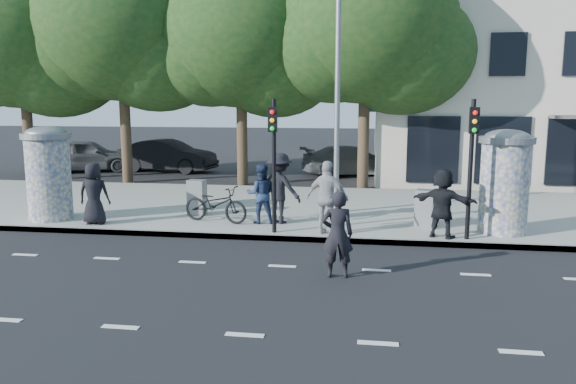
% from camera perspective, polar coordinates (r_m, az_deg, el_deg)
% --- Properties ---
extents(ground, '(120.00, 120.00, 0.00)m').
position_cam_1_polar(ground, '(10.82, -1.78, -9.69)').
color(ground, black).
rests_on(ground, ground).
extents(sidewalk, '(40.00, 8.00, 0.15)m').
position_cam_1_polar(sidewalk, '(17.99, 2.49, -1.71)').
color(sidewalk, gray).
rests_on(sidewalk, ground).
extents(curb, '(40.00, 0.10, 0.16)m').
position_cam_1_polar(curb, '(14.17, 0.80, -4.76)').
color(curb, slate).
rests_on(curb, ground).
extents(lane_dash_near, '(32.00, 0.12, 0.01)m').
position_cam_1_polar(lane_dash_near, '(8.81, -4.42, -14.28)').
color(lane_dash_near, silver).
rests_on(lane_dash_near, ground).
extents(lane_dash_far, '(32.00, 0.12, 0.01)m').
position_cam_1_polar(lane_dash_far, '(12.13, -0.59, -7.54)').
color(lane_dash_far, silver).
rests_on(lane_dash_far, ground).
extents(ad_column_left, '(1.36, 1.36, 2.65)m').
position_cam_1_polar(ad_column_left, '(17.26, -23.16, 1.98)').
color(ad_column_left, beige).
rests_on(ad_column_left, sidewalk).
extents(ad_column_right, '(1.36, 1.36, 2.65)m').
position_cam_1_polar(ad_column_right, '(15.27, 21.15, 1.23)').
color(ad_column_right, beige).
rests_on(ad_column_right, sidewalk).
extents(traffic_pole_near, '(0.22, 0.31, 3.40)m').
position_cam_1_polar(traffic_pole_near, '(14.13, -1.47, 4.08)').
color(traffic_pole_near, black).
rests_on(traffic_pole_near, sidewalk).
extents(traffic_pole_far, '(0.22, 0.31, 3.40)m').
position_cam_1_polar(traffic_pole_far, '(14.11, 18.14, 3.61)').
color(traffic_pole_far, black).
rests_on(traffic_pole_far, sidewalk).
extents(street_lamp, '(0.25, 0.93, 8.00)m').
position_cam_1_polar(street_lamp, '(16.77, 5.09, 13.65)').
color(street_lamp, slate).
rests_on(street_lamp, sidewalk).
extents(tree_far_left, '(7.20, 7.20, 9.26)m').
position_cam_1_polar(tree_far_left, '(27.14, -25.50, 14.11)').
color(tree_far_left, '#38281C').
rests_on(tree_far_left, ground).
extents(tree_mid_left, '(7.20, 7.20, 9.57)m').
position_cam_1_polar(tree_mid_left, '(25.00, -16.63, 15.82)').
color(tree_mid_left, '#38281C').
rests_on(tree_mid_left, ground).
extents(tree_near_left, '(6.80, 6.80, 8.97)m').
position_cam_1_polar(tree_near_left, '(23.52, -4.83, 15.53)').
color(tree_near_left, '#38281C').
rests_on(tree_near_left, ground).
extents(tree_center, '(7.00, 7.00, 9.30)m').
position_cam_1_polar(tree_center, '(22.53, 7.92, 16.38)').
color(tree_center, '#38281C').
rests_on(tree_center, ground).
extents(ped_a, '(0.89, 0.64, 1.70)m').
position_cam_1_polar(ped_a, '(16.21, -19.11, -0.14)').
color(ped_a, black).
rests_on(ped_a, sidewalk).
extents(ped_c, '(0.90, 0.77, 1.64)m').
position_cam_1_polar(ped_c, '(15.45, -2.78, -0.19)').
color(ped_c, navy).
rests_on(ped_c, sidewalk).
extents(ped_d, '(1.43, 1.13, 1.95)m').
position_cam_1_polar(ped_d, '(15.43, -0.88, 0.39)').
color(ped_d, black).
rests_on(ped_d, sidewalk).
extents(ped_e, '(1.23, 0.92, 1.87)m').
position_cam_1_polar(ped_e, '(14.17, 4.04, -0.59)').
color(ped_e, '#A5A5A8').
rests_on(ped_e, sidewalk).
extents(ped_f, '(1.70, 1.18, 1.73)m').
position_cam_1_polar(ped_f, '(14.32, 15.44, -1.09)').
color(ped_f, black).
rests_on(ped_f, sidewalk).
extents(man_road, '(0.70, 0.52, 1.76)m').
position_cam_1_polar(man_road, '(11.25, 5.04, -4.31)').
color(man_road, black).
rests_on(man_road, ground).
extents(bicycle, '(1.13, 2.04, 1.02)m').
position_cam_1_polar(bicycle, '(15.73, -7.36, -1.23)').
color(bicycle, black).
rests_on(bicycle, sidewalk).
extents(cabinet_left, '(0.54, 0.42, 1.05)m').
position_cam_1_polar(cabinet_left, '(16.79, -9.23, -0.55)').
color(cabinet_left, slate).
rests_on(cabinet_left, sidewalk).
extents(cabinet_right, '(0.58, 0.50, 1.02)m').
position_cam_1_polar(cabinet_right, '(15.40, 13.75, -1.65)').
color(cabinet_right, gray).
rests_on(cabinet_right, sidewalk).
extents(car_left, '(3.55, 5.14, 1.62)m').
position_cam_1_polar(car_left, '(29.51, -19.82, 3.54)').
color(car_left, '#474A4D').
rests_on(car_left, ground).
extents(car_mid, '(2.32, 4.96, 1.57)m').
position_cam_1_polar(car_mid, '(28.36, -12.11, 3.62)').
color(car_mid, black).
rests_on(car_mid, ground).
extents(car_right, '(3.53, 5.14, 1.38)m').
position_cam_1_polar(car_right, '(26.63, 6.54, 3.20)').
color(car_right, '#4E5154').
rests_on(car_right, ground).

